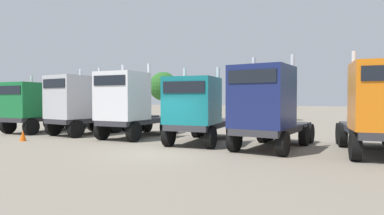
# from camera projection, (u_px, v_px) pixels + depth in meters

# --- Properties ---
(ground) EXTENTS (200.00, 200.00, 0.00)m
(ground) POSITION_uv_depth(u_px,v_px,m) (156.00, 154.00, 14.02)
(ground) COLOR gray
(semi_truck_green) EXTENTS (2.71, 6.01, 4.08)m
(semi_truck_green) POSITION_uv_depth(u_px,v_px,m) (34.00, 107.00, 22.70)
(semi_truck_green) COLOR #333338
(semi_truck_green) RESTS_ON ground
(semi_truck_silver) EXTENTS (3.18, 5.93, 4.44)m
(semi_truck_silver) POSITION_uv_depth(u_px,v_px,m) (78.00, 104.00, 21.22)
(semi_truck_silver) COLOR #333338
(semi_truck_silver) RESTS_ON ground
(semi_truck_white) EXTENTS (2.66, 6.13, 4.51)m
(semi_truck_white) POSITION_uv_depth(u_px,v_px,m) (129.00, 105.00, 19.33)
(semi_truck_white) COLOR #333338
(semi_truck_white) RESTS_ON ground
(semi_truck_teal) EXTENTS (3.04, 6.62, 4.05)m
(semi_truck_teal) POSITION_uv_depth(u_px,v_px,m) (198.00, 110.00, 16.97)
(semi_truck_teal) COLOR #333338
(semi_truck_teal) RESTS_ON ground
(semi_truck_navy) EXTENTS (3.24, 6.23, 4.43)m
(semi_truck_navy) POSITION_uv_depth(u_px,v_px,m) (266.00, 107.00, 14.86)
(semi_truck_navy) COLOR #333338
(semi_truck_navy) RESTS_ON ground
(semi_truck_orange) EXTENTS (3.26, 6.45, 4.41)m
(semi_truck_orange) POSITION_uv_depth(u_px,v_px,m) (381.00, 109.00, 13.06)
(semi_truck_orange) COLOR #333338
(semi_truck_orange) RESTS_ON ground
(traffic_cone_near) EXTENTS (0.36, 0.36, 0.62)m
(traffic_cone_near) POSITION_uv_depth(u_px,v_px,m) (23.00, 136.00, 18.24)
(traffic_cone_near) COLOR #F2590C
(traffic_cone_near) RESTS_ON ground
(oak_far_left) EXTENTS (3.16, 3.16, 5.33)m
(oak_far_left) POSITION_uv_depth(u_px,v_px,m) (163.00, 87.00, 35.51)
(oak_far_left) COLOR #4C3823
(oak_far_left) RESTS_ON ground
(oak_far_centre) EXTENTS (2.82, 2.82, 5.26)m
(oak_far_centre) POSITION_uv_depth(u_px,v_px,m) (275.00, 86.00, 35.30)
(oak_far_centre) COLOR #4C3823
(oak_far_centre) RESTS_ON ground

